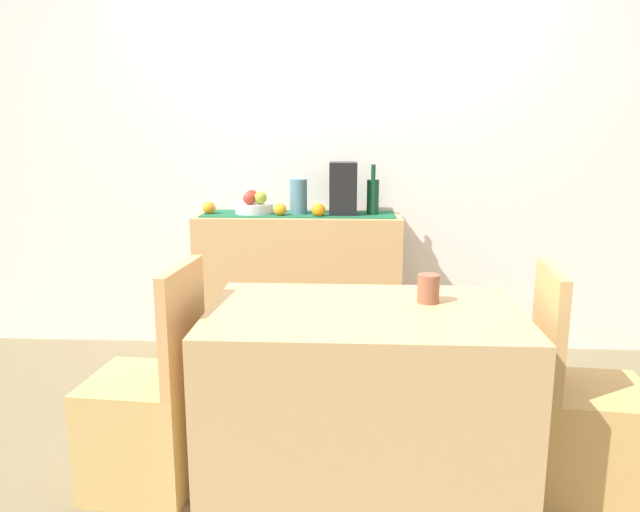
% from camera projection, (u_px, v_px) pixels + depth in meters
% --- Properties ---
extents(ground_plane, '(6.40, 6.40, 0.02)m').
position_uv_depth(ground_plane, '(327.00, 430.00, 2.88)').
color(ground_plane, '#78694C').
rests_on(ground_plane, ground).
extents(room_wall_rear, '(6.40, 0.06, 2.70)m').
position_uv_depth(room_wall_rear, '(335.00, 137.00, 3.75)').
color(room_wall_rear, silver).
rests_on(room_wall_rear, ground).
extents(sideboard_console, '(1.21, 0.42, 0.90)m').
position_uv_depth(sideboard_console, '(299.00, 287.00, 3.69)').
color(sideboard_console, tan).
rests_on(sideboard_console, ground).
extents(table_runner, '(1.14, 0.32, 0.01)m').
position_uv_depth(table_runner, '(299.00, 214.00, 3.60)').
color(table_runner, '#185837').
rests_on(table_runner, sideboard_console).
extents(fruit_bowl, '(0.23, 0.23, 0.06)m').
position_uv_depth(fruit_bowl, '(254.00, 208.00, 3.61)').
color(fruit_bowl, silver).
rests_on(fruit_bowl, table_runner).
extents(apple_front, '(0.07, 0.07, 0.07)m').
position_uv_depth(apple_front, '(249.00, 198.00, 3.55)').
color(apple_front, '#B03129').
rests_on(apple_front, fruit_bowl).
extents(apple_center, '(0.08, 0.08, 0.08)m').
position_uv_depth(apple_center, '(260.00, 198.00, 3.56)').
color(apple_center, olive).
rests_on(apple_center, fruit_bowl).
extents(apple_right, '(0.08, 0.08, 0.08)m').
position_uv_depth(apple_right, '(252.00, 196.00, 3.64)').
color(apple_right, red).
rests_on(apple_right, fruit_bowl).
extents(wine_bottle, '(0.07, 0.07, 0.30)m').
position_uv_depth(wine_bottle, '(373.00, 196.00, 3.56)').
color(wine_bottle, '#113C25').
rests_on(wine_bottle, sideboard_console).
extents(coffee_maker, '(0.16, 0.18, 0.31)m').
position_uv_depth(coffee_maker, '(343.00, 189.00, 3.56)').
color(coffee_maker, black).
rests_on(coffee_maker, sideboard_console).
extents(ceramic_vase, '(0.10, 0.10, 0.21)m').
position_uv_depth(ceramic_vase, '(299.00, 197.00, 3.58)').
color(ceramic_vase, slate).
rests_on(ceramic_vase, sideboard_console).
extents(orange_loose_end, '(0.08, 0.08, 0.08)m').
position_uv_depth(orange_loose_end, '(319.00, 210.00, 3.49)').
color(orange_loose_end, orange).
rests_on(orange_loose_end, sideboard_console).
extents(orange_loose_near_bowl, '(0.08, 0.08, 0.08)m').
position_uv_depth(orange_loose_near_bowl, '(280.00, 210.00, 3.53)').
color(orange_loose_near_bowl, orange).
rests_on(orange_loose_near_bowl, sideboard_console).
extents(orange_loose_mid, '(0.08, 0.08, 0.08)m').
position_uv_depth(orange_loose_mid, '(209.00, 208.00, 3.60)').
color(orange_loose_mid, orange).
rests_on(orange_loose_mid, sideboard_console).
extents(dining_table, '(1.16, 0.74, 0.74)m').
position_uv_depth(dining_table, '(363.00, 402.00, 2.31)').
color(dining_table, tan).
rests_on(dining_table, ground).
extents(coffee_cup, '(0.08, 0.08, 0.11)m').
position_uv_depth(coffee_cup, '(428.00, 289.00, 2.32)').
color(coffee_cup, brown).
rests_on(coffee_cup, dining_table).
extents(chair_near_window, '(0.43, 0.43, 0.90)m').
position_uv_depth(chair_near_window, '(147.00, 422.00, 2.38)').
color(chair_near_window, tan).
rests_on(chair_near_window, ground).
extents(chair_by_corner, '(0.44, 0.44, 0.90)m').
position_uv_depth(chair_by_corner, '(585.00, 433.00, 2.29)').
color(chair_by_corner, tan).
rests_on(chair_by_corner, ground).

